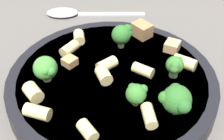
% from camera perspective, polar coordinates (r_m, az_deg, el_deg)
% --- Properties ---
extents(ground_plane, '(2.00, 2.00, 0.00)m').
position_cam_1_polar(ground_plane, '(0.42, 0.00, -4.34)').
color(ground_plane, '#5B5651').
extents(pasta_bowl, '(0.27, 0.27, 0.03)m').
position_cam_1_polar(pasta_bowl, '(0.41, 0.00, -2.47)').
color(pasta_bowl, black).
rests_on(pasta_bowl, ground_plane).
extents(broccoli_floret_0, '(0.03, 0.03, 0.03)m').
position_cam_1_polar(broccoli_floret_0, '(0.44, 1.98, 6.54)').
color(broccoli_floret_0, '#9EC175').
rests_on(broccoli_floret_0, pasta_bowl).
extents(broccoli_floret_1, '(0.04, 0.04, 0.04)m').
position_cam_1_polar(broccoli_floret_1, '(0.34, 11.72, -5.28)').
color(broccoli_floret_1, '#9EC175').
rests_on(broccoli_floret_1, pasta_bowl).
extents(broccoli_floret_2, '(0.03, 0.02, 0.03)m').
position_cam_1_polar(broccoli_floret_2, '(0.39, 11.43, 0.77)').
color(broccoli_floret_2, '#9EC175').
rests_on(broccoli_floret_2, pasta_bowl).
extents(broccoli_floret_3, '(0.03, 0.03, 0.03)m').
position_cam_1_polar(broccoli_floret_3, '(0.39, -12.02, 0.33)').
color(broccoli_floret_3, '#9EC175').
rests_on(broccoli_floret_3, pasta_bowl).
extents(broccoli_floret_4, '(0.02, 0.03, 0.03)m').
position_cam_1_polar(broccoli_floret_4, '(0.35, 4.48, -4.31)').
color(broccoli_floret_4, '#9EC175').
rests_on(broccoli_floret_4, pasta_bowl).
extents(rigatoni_0, '(0.03, 0.03, 0.02)m').
position_cam_1_polar(rigatoni_0, '(0.40, -0.94, 0.99)').
color(rigatoni_0, '#E0C67F').
rests_on(rigatoni_0, pasta_bowl).
extents(rigatoni_1, '(0.03, 0.03, 0.02)m').
position_cam_1_polar(rigatoni_1, '(0.37, -14.22, -4.00)').
color(rigatoni_1, '#E0C67F').
rests_on(rigatoni_1, pasta_bowl).
extents(rigatoni_2, '(0.03, 0.01, 0.01)m').
position_cam_1_polar(rigatoni_2, '(0.34, 6.79, -8.32)').
color(rigatoni_2, '#E0C67F').
rests_on(rigatoni_2, pasta_bowl).
extents(rigatoni_3, '(0.03, 0.03, 0.01)m').
position_cam_1_polar(rigatoni_3, '(0.40, 5.62, 0.18)').
color(rigatoni_3, '#E0C67F').
rests_on(rigatoni_3, pasta_bowl).
extents(rigatoni_4, '(0.03, 0.03, 0.02)m').
position_cam_1_polar(rigatoni_4, '(0.35, -13.47, -7.47)').
color(rigatoni_4, '#E0C67F').
rests_on(rigatoni_4, pasta_bowl).
extents(rigatoni_5, '(0.03, 0.03, 0.01)m').
position_cam_1_polar(rigatoni_5, '(0.44, -7.78, 3.88)').
color(rigatoni_5, '#E0C67F').
rests_on(rigatoni_5, pasta_bowl).
extents(rigatoni_6, '(0.02, 0.02, 0.02)m').
position_cam_1_polar(rigatoni_6, '(0.46, -6.05, 5.98)').
color(rigatoni_6, '#E0C67F').
rests_on(rigatoni_6, pasta_bowl).
extents(rigatoni_7, '(0.03, 0.03, 0.02)m').
position_cam_1_polar(rigatoni_7, '(0.42, 13.17, 1.36)').
color(rigatoni_7, '#E0C67F').
rests_on(rigatoni_7, pasta_bowl).
extents(rigatoni_8, '(0.03, 0.02, 0.02)m').
position_cam_1_polar(rigatoni_8, '(0.39, -1.53, -0.96)').
color(rigatoni_8, '#E0C67F').
rests_on(rigatoni_8, pasta_bowl).
extents(rigatoni_9, '(0.03, 0.02, 0.01)m').
position_cam_1_polar(rigatoni_9, '(0.33, -4.50, -10.99)').
color(rigatoni_9, '#E0C67F').
rests_on(rigatoni_9, pasta_bowl).
extents(chicken_chunk_0, '(0.03, 0.03, 0.01)m').
position_cam_1_polar(chicken_chunk_0, '(0.45, 10.94, 4.31)').
color(chicken_chunk_0, tan).
rests_on(chicken_chunk_0, pasta_bowl).
extents(chicken_chunk_1, '(0.03, 0.03, 0.02)m').
position_cam_1_polar(chicken_chunk_1, '(0.47, 5.48, 7.32)').
color(chicken_chunk_1, '#A87A4C').
rests_on(chicken_chunk_1, pasta_bowl).
extents(chicken_chunk_2, '(0.02, 0.02, 0.01)m').
position_cam_1_polar(chicken_chunk_2, '(0.42, -7.74, 1.55)').
color(chicken_chunk_2, tan).
rests_on(chicken_chunk_2, pasta_bowl).
extents(spoon, '(0.04, 0.18, 0.01)m').
position_cam_1_polar(spoon, '(0.59, -6.75, 10.34)').
color(spoon, '#B2B2B7').
rests_on(spoon, ground_plane).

